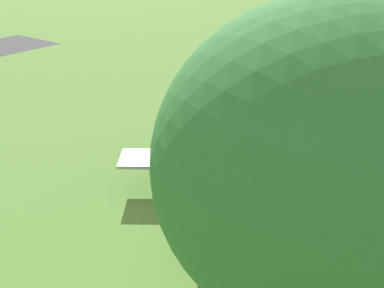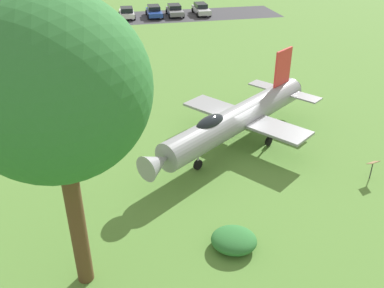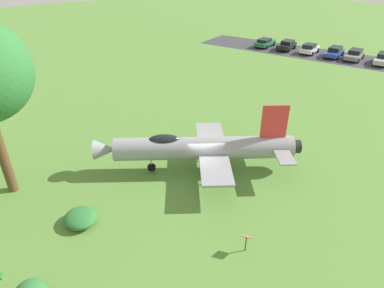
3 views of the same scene
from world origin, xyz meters
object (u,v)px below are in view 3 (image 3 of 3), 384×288
(display_jet, at_px, (199,148))
(parked_car_blue, at_px, (334,52))
(parked_car_black, at_px, (287,45))
(parked_car_green, at_px, (265,42))
(info_plaque, at_px, (246,239))
(parked_car_white, at_px, (310,48))
(parked_car_silver, at_px, (383,58))
(parked_car_gray, at_px, (355,55))
(shrub_near_fence, at_px, (81,218))

(display_jet, height_order, parked_car_blue, display_jet)
(parked_car_black, relative_size, parked_car_green, 0.96)
(info_plaque, distance_m, parked_car_blue, 42.62)
(parked_car_white, distance_m, parked_car_black, 3.77)
(display_jet, relative_size, parked_car_silver, 2.56)
(display_jet, bearing_deg, info_plaque, 105.48)
(info_plaque, xyz_separation_m, parked_car_green, (-30.38, 33.70, -0.12))
(info_plaque, relative_size, parked_car_green, 0.24)
(parked_car_silver, bearing_deg, parked_car_gray, -89.78)
(parked_car_black, bearing_deg, info_plaque, 18.03)
(info_plaque, xyz_separation_m, parked_car_gray, (-17.18, 38.66, -0.10))
(parked_car_gray, distance_m, parked_car_green, 14.10)
(display_jet, xyz_separation_m, parked_car_silver, (-6.08, 37.38, -1.13))
(info_plaque, bearing_deg, parked_car_white, 122.79)
(shrub_near_fence, xyz_separation_m, parked_car_gray, (-9.98, 45.01, 0.38))
(parked_car_silver, relative_size, parked_car_white, 1.13)
(parked_car_silver, height_order, parked_car_gray, parked_car_silver)
(info_plaque, relative_size, parked_car_silver, 0.22)
(parked_car_black, bearing_deg, parked_car_blue, 90.62)
(parked_car_blue, bearing_deg, parked_car_green, -87.15)
(parked_car_gray, bearing_deg, info_plaque, 6.03)
(shrub_near_fence, relative_size, parked_car_black, 0.43)
(parked_car_black, bearing_deg, parked_car_white, 87.72)
(parked_car_silver, xyz_separation_m, parked_car_gray, (-3.53, -1.28, -0.01))
(info_plaque, xyz_separation_m, parked_car_silver, (-13.65, 39.94, -0.09))
(shrub_near_fence, bearing_deg, parked_car_blue, 106.07)
(display_jet, xyz_separation_m, parked_car_green, (-22.81, 31.14, -1.16))
(parked_car_black, height_order, parked_car_green, parked_car_black)
(parked_car_silver, xyz_separation_m, parked_car_black, (-13.29, -4.82, 0.00))
(shrub_near_fence, relative_size, parked_car_green, 0.41)
(parked_car_gray, bearing_deg, parked_car_green, -87.32)
(parked_car_gray, bearing_deg, display_jet, -3.02)
(display_jet, relative_size, parked_car_green, 2.70)
(shrub_near_fence, height_order, parked_car_white, parked_car_white)
(parked_car_gray, bearing_deg, parked_car_white, -86.39)
(shrub_near_fence, bearing_deg, parked_car_gray, 102.50)
(parked_car_blue, bearing_deg, parked_car_silver, 91.76)
(parked_car_gray, xyz_separation_m, parked_car_green, (-13.20, -4.96, -0.03))
(parked_car_black, bearing_deg, parked_car_silver, 90.48)
(parked_car_silver, relative_size, parked_car_green, 1.05)
(shrub_near_fence, distance_m, info_plaque, 9.61)
(parked_car_white, relative_size, parked_car_black, 0.96)
(shrub_near_fence, bearing_deg, display_jet, 92.35)
(parked_car_silver, bearing_deg, parked_car_blue, -89.89)
(shrub_near_fence, height_order, parked_car_gray, parked_car_gray)
(shrub_near_fence, relative_size, parked_car_gray, 0.42)
(display_jet, height_order, parked_car_green, display_jet)
(display_jet, distance_m, parked_car_white, 37.20)
(shrub_near_fence, xyz_separation_m, parked_car_black, (-19.73, 41.47, 0.39))
(parked_car_silver, height_order, parked_car_blue, parked_car_silver)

